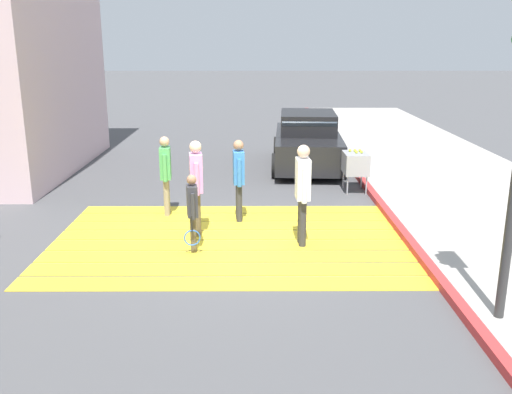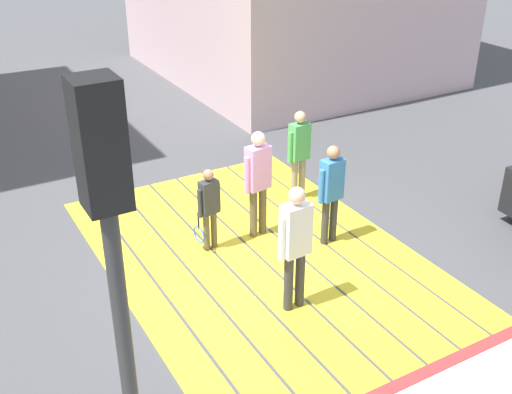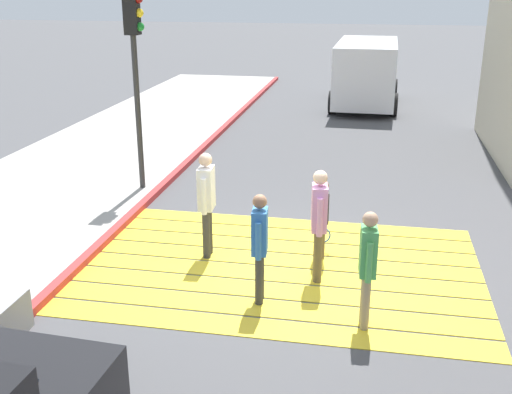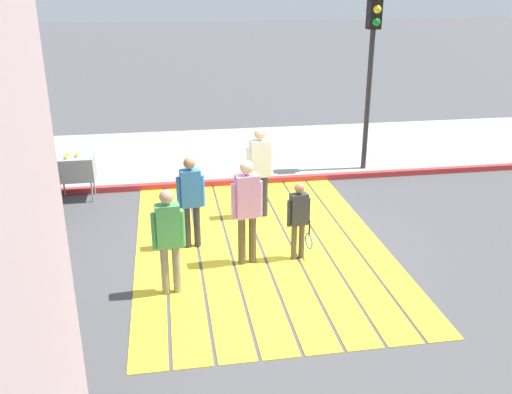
# 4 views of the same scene
# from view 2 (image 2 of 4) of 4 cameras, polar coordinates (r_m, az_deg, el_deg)

# --- Properties ---
(ground_plane) EXTENTS (120.00, 120.00, 0.00)m
(ground_plane) POSITION_cam_2_polar(r_m,az_deg,el_deg) (9.76, 0.32, -5.44)
(ground_plane) COLOR #4C4C4F
(crosswalk_stripes) EXTENTS (6.40, 4.35, 0.01)m
(crosswalk_stripes) POSITION_cam_2_polar(r_m,az_deg,el_deg) (9.76, 0.32, -5.41)
(crosswalk_stripes) COLOR yellow
(crosswalk_stripes) RESTS_ON ground
(curb_painted) EXTENTS (0.16, 40.00, 0.13)m
(curb_painted) POSITION_cam_2_polar(r_m,az_deg,el_deg) (7.68, 13.08, -16.33)
(curb_painted) COLOR #BC3333
(curb_painted) RESTS_ON ground
(traffic_light_corner) EXTENTS (0.39, 0.28, 4.24)m
(traffic_light_corner) POSITION_cam_2_polar(r_m,az_deg,el_deg) (4.28, -12.82, -5.05)
(traffic_light_corner) COLOR #2D2D2D
(traffic_light_corner) RESTS_ON ground
(pedestrian_adult_lead) EXTENTS (0.24, 0.49, 1.66)m
(pedestrian_adult_lead) POSITION_cam_2_polar(r_m,az_deg,el_deg) (11.09, 3.92, 4.34)
(pedestrian_adult_lead) COLOR gray
(pedestrian_adult_lead) RESTS_ON ground
(pedestrian_adult_trailing) EXTENTS (0.24, 0.49, 1.66)m
(pedestrian_adult_trailing) POSITION_cam_2_polar(r_m,az_deg,el_deg) (9.75, 6.81, 0.82)
(pedestrian_adult_trailing) COLOR #333338
(pedestrian_adult_trailing) RESTS_ON ground
(pedestrian_adult_side) EXTENTS (0.28, 0.52, 1.79)m
(pedestrian_adult_side) POSITION_cam_2_polar(r_m,az_deg,el_deg) (9.85, 0.19, 1.84)
(pedestrian_adult_side) COLOR brown
(pedestrian_adult_side) RESTS_ON ground
(pedestrian_teen_behind) EXTENTS (0.25, 0.53, 1.82)m
(pedestrian_teen_behind) POSITION_cam_2_polar(r_m,az_deg,el_deg) (8.16, 3.59, -3.92)
(pedestrian_teen_behind) COLOR #333338
(pedestrian_teen_behind) RESTS_ON ground
(pedestrian_child_with_racket) EXTENTS (0.28, 0.43, 1.37)m
(pedestrian_child_with_racket) POSITION_cam_2_polar(r_m,az_deg,el_deg) (9.61, -4.28, -0.75)
(pedestrian_child_with_racket) COLOR brown
(pedestrian_child_with_racket) RESTS_ON ground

